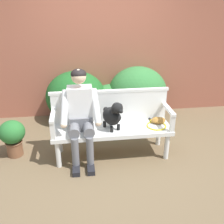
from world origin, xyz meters
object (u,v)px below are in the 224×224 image
(baseball_glove, at_px, (158,120))
(person_seated, at_px, (81,113))
(tennis_racket, at_px, (156,125))
(potted_plant, at_px, (13,135))
(dog_on_bench, at_px, (113,115))
(garden_bench, at_px, (112,131))

(baseball_glove, bearing_deg, person_seated, -178.35)
(tennis_racket, relative_size, potted_plant, 1.02)
(person_seated, bearing_deg, baseball_glove, 3.76)
(tennis_racket, bearing_deg, baseball_glove, 50.59)
(person_seated, distance_m, potted_plant, 1.10)
(dog_on_bench, bearing_deg, baseball_glove, 8.83)
(baseball_glove, distance_m, potted_plant, 2.17)
(dog_on_bench, bearing_deg, tennis_racket, 3.10)
(person_seated, height_order, tennis_racket, person_seated)
(tennis_racket, bearing_deg, garden_bench, 178.71)
(garden_bench, relative_size, potted_plant, 3.04)
(person_seated, bearing_deg, tennis_racket, 0.05)
(person_seated, bearing_deg, potted_plant, 168.74)
(garden_bench, bearing_deg, person_seated, -177.97)
(potted_plant, bearing_deg, garden_bench, -7.29)
(potted_plant, bearing_deg, tennis_racket, -5.45)
(potted_plant, bearing_deg, baseball_glove, -3.34)
(tennis_racket, height_order, potted_plant, potted_plant)
(person_seated, xyz_separation_m, potted_plant, (-1.01, 0.20, -0.39))
(dog_on_bench, xyz_separation_m, potted_plant, (-1.46, 0.24, -0.35))
(garden_bench, distance_m, person_seated, 0.55)
(garden_bench, relative_size, baseball_glove, 7.81)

